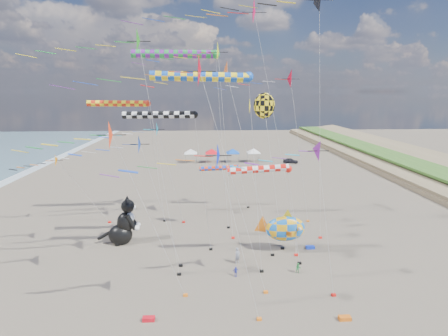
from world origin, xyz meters
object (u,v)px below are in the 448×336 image
fish_inflatable (285,228)px  parked_car (291,161)px  cat_inflatable (122,220)px  child_blue (236,271)px  child_green (298,268)px  person_adult (238,256)px

fish_inflatable → parked_car: bearing=75.2°
cat_inflatable → parked_car: size_ratio=1.53×
child_blue → parked_car: size_ratio=0.28×
child_green → child_blue: 5.85m
fish_inflatable → cat_inflatable: bearing=169.5°
person_adult → child_green: size_ratio=1.61×
parked_car → fish_inflatable: bearing=176.8°
cat_inflatable → person_adult: cat_inflatable is taller
fish_inflatable → person_adult: fish_inflatable is taller
child_blue → cat_inflatable: bearing=130.6°
cat_inflatable → parked_car: cat_inflatable is taller
cat_inflatable → child_blue: (11.84, -7.95, -2.21)m
cat_inflatable → child_blue: 14.43m
fish_inflatable → parked_car: 47.64m
cat_inflatable → child_green: (17.69, -7.75, -2.18)m
person_adult → child_green: bearing=-56.0°
fish_inflatable → child_blue: (-5.56, -4.72, -2.13)m
parked_car → child_blue: bearing=172.4°
fish_inflatable → child_blue: bearing=-139.7°
child_green → fish_inflatable: bearing=100.4°
child_green → parked_car: size_ratio=0.29×
cat_inflatable → child_blue: size_ratio=5.56×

